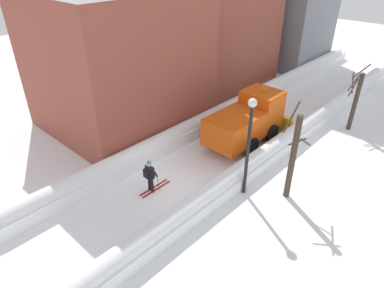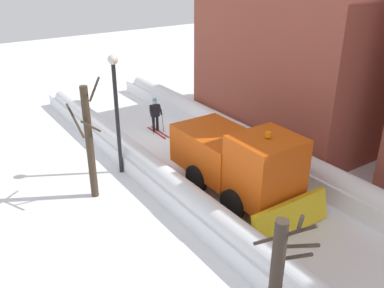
% 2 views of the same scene
% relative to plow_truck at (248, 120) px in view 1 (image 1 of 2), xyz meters
% --- Properties ---
extents(ground_plane, '(80.00, 80.00, 0.00)m').
position_rel_plow_truck_xyz_m(ground_plane, '(-0.37, 3.60, -1.48)').
color(ground_plane, white).
extents(snowbank_left, '(1.10, 36.00, 1.19)m').
position_rel_plow_truck_xyz_m(snowbank_left, '(-2.94, 3.60, -0.93)').
color(snowbank_left, white).
rests_on(snowbank_left, ground).
extents(snowbank_right, '(1.10, 36.00, 1.15)m').
position_rel_plow_truck_xyz_m(snowbank_right, '(2.20, 3.60, -0.95)').
color(snowbank_right, white).
rests_on(snowbank_right, ground).
extents(building_brick_near, '(8.74, 9.32, 8.66)m').
position_rel_plow_truck_xyz_m(building_brick_near, '(-7.79, -3.42, 2.86)').
color(building_brick_near, brown).
rests_on(building_brick_near, ground).
extents(building_brick_mid, '(6.24, 8.99, 10.14)m').
position_rel_plow_truck_xyz_m(building_brick_mid, '(-7.79, 7.02, 3.60)').
color(building_brick_mid, brown).
rests_on(building_brick_mid, ground).
extents(plow_truck, '(3.20, 5.98, 3.12)m').
position_rel_plow_truck_xyz_m(plow_truck, '(0.00, 0.00, 0.00)').
color(plow_truck, '#DB510F').
rests_on(plow_truck, ground).
extents(skier, '(0.62, 1.80, 1.81)m').
position_rel_plow_truck_xyz_m(skier, '(-0.57, -7.31, -0.48)').
color(skier, black).
rests_on(skier, ground).
extents(traffic_light_pole, '(0.28, 0.42, 4.11)m').
position_rel_plow_truck_xyz_m(traffic_light_pole, '(-3.72, -2.09, 1.42)').
color(traffic_light_pole, black).
rests_on(traffic_light_pole, ground).
extents(street_lamp, '(0.40, 0.40, 5.00)m').
position_rel_plow_truck_xyz_m(street_lamp, '(2.85, -4.23, 1.71)').
color(street_lamp, black).
rests_on(street_lamp, ground).
extents(bare_tree_near, '(0.93, 1.28, 4.73)m').
position_rel_plow_truck_xyz_m(bare_tree_near, '(4.52, -3.04, 0.79)').
color(bare_tree_near, '#423527').
rests_on(bare_tree_near, ground).
extents(bare_tree_mid, '(0.88, 1.50, 4.35)m').
position_rel_plow_truck_xyz_m(bare_tree_mid, '(4.02, 5.96, 0.58)').
color(bare_tree_mid, '#3F3229').
rests_on(bare_tree_mid, ground).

